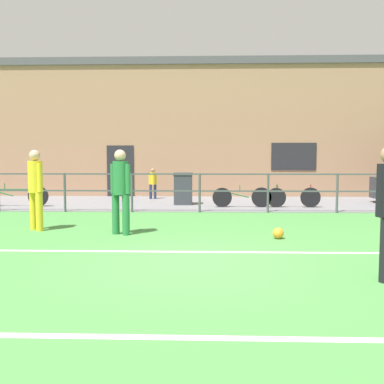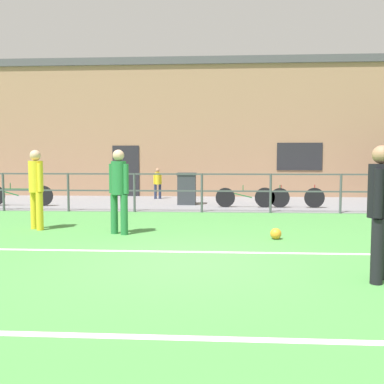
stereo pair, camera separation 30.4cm
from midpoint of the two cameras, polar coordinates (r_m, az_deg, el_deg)
The scene contains 15 objects.
ground at distance 6.82m, azimuth 0.60°, elevation -9.29°, with size 60.00×44.00×0.04m, color #478C42.
field_line_touchline at distance 7.46m, azimuth 0.86°, elevation -7.91°, with size 36.00×0.11×0.00m, color white.
field_line_hash at distance 4.09m, azimuth -1.58°, elevation -18.65°, with size 36.00×0.11×0.00m, color white.
pavement_strip at distance 15.20m, azimuth 2.24°, elevation -1.47°, with size 48.00×5.00×0.02m, color slate.
perimeter_fence at distance 12.65m, azimuth 2.00°, elevation 0.65°, with size 36.07×0.07×1.15m.
clubhouse_facade at distance 18.85m, azimuth 2.53°, elevation 8.29°, with size 28.00×2.56×5.64m.
player_goalkeeper at distance 6.13m, azimuth 24.88°, elevation -1.56°, with size 0.31×0.44×1.77m.
player_striker at distance 10.18m, azimuth -19.09°, elevation 0.93°, with size 0.40×0.35×1.78m.
player_winger at distance 9.13m, azimuth -8.70°, elevation 0.73°, with size 0.45×0.31×1.78m.
soccer_ball_match at distance 8.76m, azimuth 11.99°, elevation -5.41°, with size 0.22×0.22×0.22m, color orange.
spectator_child at distance 16.67m, azimuth -4.04°, elevation 1.39°, with size 0.31×0.21×1.18m.
bicycle_parked_0 at distance 13.92m, azimuth 8.58°, elevation -0.68°, with size 2.35×0.04×0.72m.
bicycle_parked_1 at distance 14.07m, azimuth 13.35°, elevation -0.68°, with size 2.20×0.04×0.74m.
bicycle_parked_4 at distance 15.29m, azimuth -21.37°, elevation -0.40°, with size 2.30×0.04×0.76m.
trash_bin_0 at distance 14.63m, azimuth -0.10°, elevation 0.47°, with size 0.64×0.54×1.08m.
Camera 2 is at (0.49, -6.60, 1.62)m, focal length 40.39 mm.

